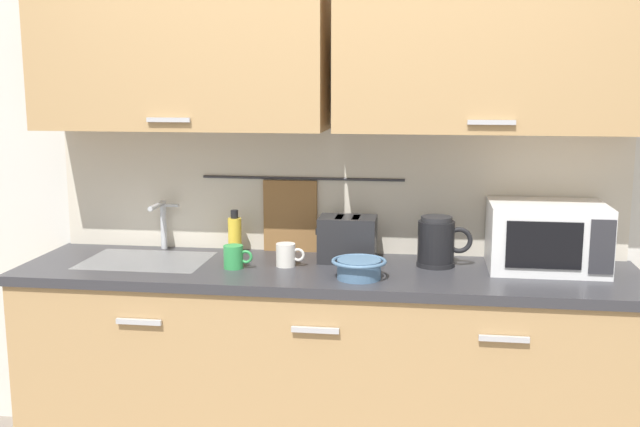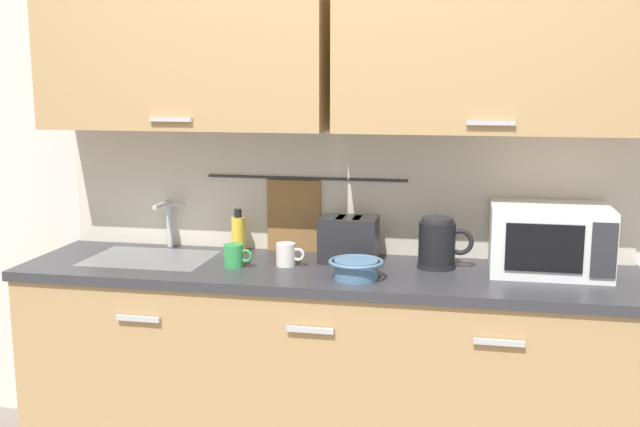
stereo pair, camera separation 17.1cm
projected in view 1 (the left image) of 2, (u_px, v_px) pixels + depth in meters
The scene contains 10 objects.
counter_unit at pixel (324, 370), 3.14m from camera, with size 2.53×0.64×0.90m.
back_wall_assembly at pixel (334, 112), 3.18m from camera, with size 3.70×0.41×2.50m.
sink_faucet at pixel (162, 218), 3.36m from camera, with size 0.09×0.17×0.22m.
microwave at pixel (547, 236), 3.02m from camera, with size 0.46×0.35×0.27m.
electric_kettle at pixel (437, 242), 3.08m from camera, with size 0.23×0.16×0.21m.
dish_soap_bottle at pixel (235, 235), 3.30m from camera, with size 0.06×0.06×0.20m.
mug_near_sink at pixel (286, 255), 3.08m from camera, with size 0.12×0.08×0.09m.
mixing_bowl at pixel (359, 267), 2.89m from camera, with size 0.21×0.21×0.08m.
toaster at pixel (348, 239), 3.16m from camera, with size 0.26×0.17×0.19m.
mug_by_kettle at pixel (234, 257), 3.05m from camera, with size 0.12×0.08×0.09m.
Camera 1 is at (0.39, -2.65, 1.66)m, focal length 42.05 mm.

